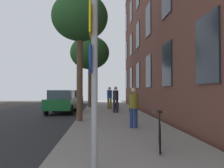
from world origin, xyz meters
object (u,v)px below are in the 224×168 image
(tree_near, at_px, (80,18))
(bicycle_0, at_px, (160,133))
(pedestrian_0, at_px, (134,105))
(car_1, at_px, (73,98))
(bicycle_2, at_px, (116,105))
(car_0, at_px, (62,101))
(bicycle_1, at_px, (130,107))
(sign_post, at_px, (93,66))
(traffic_light, at_px, (91,78))
(tree_far, at_px, (90,53))
(pedestrian_1, at_px, (116,98))
(pedestrian_2, at_px, (109,96))

(tree_near, height_order, bicycle_0, tree_near)
(pedestrian_0, relative_size, car_1, 0.37)
(bicycle_2, bearing_deg, car_0, -166.61)
(pedestrian_0, height_order, car_1, pedestrian_0)
(bicycle_1, bearing_deg, sign_post, -100.83)
(bicycle_1, bearing_deg, bicycle_0, -93.03)
(traffic_light, xyz_separation_m, tree_far, (-0.13, -0.42, 2.24))
(tree_near, relative_size, car_1, 1.46)
(bicycle_2, xyz_separation_m, pedestrian_1, (-0.18, -1.90, 0.63))
(pedestrian_0, distance_m, pedestrian_1, 6.42)
(sign_post, xyz_separation_m, bicycle_1, (2.21, 11.54, -1.58))
(bicycle_0, relative_size, car_1, 0.40)
(sign_post, bearing_deg, pedestrian_0, 72.92)
(sign_post, distance_m, bicycle_0, 2.77)
(tree_far, height_order, car_0, tree_far)
(sign_post, height_order, pedestrian_0, sign_post)
(traffic_light, bearing_deg, bicycle_1, -63.34)
(traffic_light, xyz_separation_m, pedestrian_2, (1.57, -2.57, -1.64))
(tree_far, xyz_separation_m, car_0, (-1.77, -4.52, -4.18))
(traffic_light, distance_m, pedestrian_1, 6.39)
(pedestrian_0, bearing_deg, bicycle_0, -86.76)
(tree_far, distance_m, bicycle_0, 16.03)
(pedestrian_0, relative_size, pedestrian_1, 0.91)
(traffic_light, relative_size, car_0, 0.95)
(tree_near, relative_size, pedestrian_2, 3.56)
(pedestrian_0, bearing_deg, bicycle_1, 83.89)
(pedestrian_0, distance_m, car_1, 16.66)
(traffic_light, height_order, tree_near, tree_near)
(traffic_light, bearing_deg, pedestrian_2, -58.51)
(tree_near, height_order, bicycle_1, tree_near)
(traffic_light, height_order, pedestrian_1, traffic_light)
(tree_near, xyz_separation_m, car_1, (-1.85, 13.79, -4.38))
(tree_near, distance_m, bicycle_0, 7.77)
(sign_post, distance_m, car_1, 21.19)
(tree_far, relative_size, car_1, 1.48)
(bicycle_0, relative_size, pedestrian_2, 0.98)
(tree_near, height_order, bicycle_2, tree_near)
(pedestrian_1, bearing_deg, tree_far, 109.71)
(tree_far, bearing_deg, tree_near, -90.67)
(sign_post, distance_m, bicycle_2, 13.33)
(tree_near, relative_size, bicycle_2, 3.82)
(pedestrian_0, relative_size, car_0, 0.39)
(pedestrian_2, height_order, car_0, pedestrian_2)
(sign_post, xyz_separation_m, pedestrian_1, (1.22, 11.27, -0.95))
(pedestrian_1, bearing_deg, pedestrian_2, 94.51)
(bicycle_2, height_order, car_0, car_0)
(tree_near, xyz_separation_m, bicycle_0, (2.53, -5.63, -4.71))
(tree_far, xyz_separation_m, pedestrian_1, (1.96, -5.48, -3.89))
(sign_post, relative_size, traffic_light, 0.90)
(tree_near, distance_m, pedestrian_2, 8.65)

